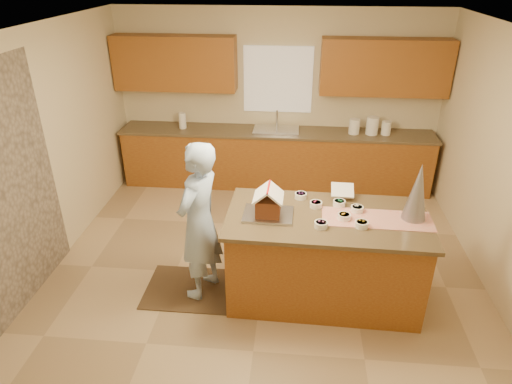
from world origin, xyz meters
TOP-DOWN VIEW (x-y plane):
  - floor at (0.00, 0.00)m, footprint 5.50×5.50m
  - ceiling at (0.00, 0.00)m, footprint 5.50×5.50m
  - wall_back at (0.00, 2.75)m, footprint 5.50×5.50m
  - wall_left at (-2.50, 0.00)m, footprint 5.50×5.50m
  - window_curtain at (0.00, 2.72)m, footprint 1.05×0.03m
  - back_counter_base at (0.00, 2.45)m, footprint 4.80×0.60m
  - back_counter_top at (0.00, 2.45)m, footprint 4.85×0.63m
  - upper_cabinet_left at (-1.55, 2.57)m, footprint 1.85×0.35m
  - upper_cabinet_right at (1.55, 2.57)m, footprint 1.85×0.35m
  - sink at (0.00, 2.45)m, footprint 0.70×0.45m
  - faucet at (0.00, 2.63)m, footprint 0.03×0.03m
  - island_base at (0.66, -0.25)m, footprint 1.96×1.01m
  - island_top at (0.66, -0.25)m, footprint 2.05×1.10m
  - table_runner at (1.15, -0.26)m, footprint 1.09×0.41m
  - baking_tray at (0.07, -0.29)m, footprint 0.50×0.38m
  - cookbook at (0.83, 0.16)m, footprint 0.24×0.19m
  - tinsel_tree at (1.50, -0.21)m, footprint 0.24×0.24m
  - rug at (-0.69, -0.30)m, footprint 1.18×0.77m
  - boy at (-0.64, -0.30)m, footprint 0.61×0.74m
  - canister_a at (1.19, 2.45)m, footprint 0.16×0.16m
  - canister_b at (1.45, 2.45)m, footprint 0.18×0.18m
  - canister_c at (1.66, 2.45)m, footprint 0.14×0.14m
  - paper_towel at (-1.47, 2.45)m, footprint 0.11×0.11m
  - gingerbread_house at (0.07, -0.29)m, footprint 0.30×0.31m
  - candy_bowls at (0.73, -0.18)m, footprint 0.72×0.71m

SIDE VIEW (x-z plane):
  - floor at x=0.00m, z-range 0.00..0.00m
  - rug at x=-0.69m, z-range 0.00..0.01m
  - back_counter_base at x=0.00m, z-range 0.00..0.88m
  - island_base at x=0.66m, z-range 0.00..0.95m
  - boy at x=-0.64m, z-range 0.01..1.75m
  - sink at x=0.00m, z-range 0.83..0.95m
  - back_counter_top at x=0.00m, z-range 0.88..0.92m
  - island_top at x=0.66m, z-range 0.95..0.99m
  - table_runner at x=1.15m, z-range 0.99..1.00m
  - baking_tray at x=0.07m, z-range 0.99..1.02m
  - candy_bowls at x=0.73m, z-range 0.99..1.05m
  - canister_c at x=1.66m, z-range 0.92..1.12m
  - canister_a at x=1.19m, z-range 0.92..1.15m
  - paper_towel at x=-1.47m, z-range 0.92..1.17m
  - canister_b at x=1.45m, z-range 0.92..1.19m
  - faucet at x=0.00m, z-range 0.92..1.20m
  - cookbook at x=0.83m, z-range 1.04..1.14m
  - gingerbread_house at x=0.07m, z-range 0.98..1.28m
  - tinsel_tree at x=1.50m, z-range 0.99..1.58m
  - wall_back at x=0.00m, z-range 1.35..1.35m
  - wall_left at x=-2.50m, z-range 1.35..1.35m
  - window_curtain at x=0.00m, z-range 1.15..2.15m
  - upper_cabinet_left at x=-1.55m, z-range 1.50..2.30m
  - upper_cabinet_right at x=1.55m, z-range 1.50..2.30m
  - ceiling at x=0.00m, z-range 2.70..2.70m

